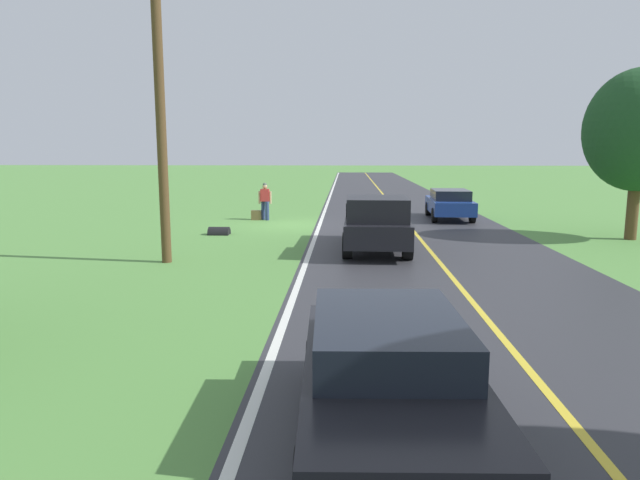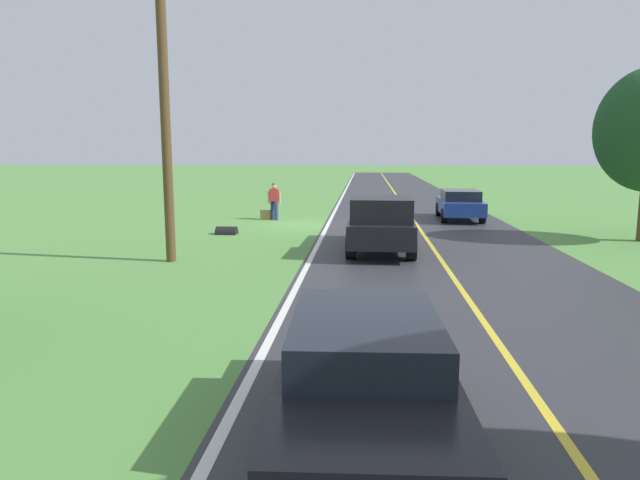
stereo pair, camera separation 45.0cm
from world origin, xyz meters
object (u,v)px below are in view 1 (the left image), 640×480
at_px(hitchhiker_walking, 265,199).
at_px(utility_pole_roadside, 160,112).
at_px(pickup_truck_passing, 376,221).
at_px(sedan_ahead_same_lane, 388,375).
at_px(suitcase_carried, 256,215).
at_px(tree_far_side_near, 640,130).
at_px(sedan_near_oncoming, 450,203).

bearing_deg(hitchhiker_walking, utility_pole_roadside, 82.09).
xyz_separation_m(pickup_truck_passing, sedan_ahead_same_lane, (0.50, 12.10, -0.21)).
height_order(suitcase_carried, sedan_ahead_same_lane, sedan_ahead_same_lane).
relative_size(suitcase_carried, utility_pole_roadside, 0.05).
relative_size(suitcase_carried, sedan_ahead_same_lane, 0.10).
height_order(tree_far_side_near, sedan_ahead_same_lane, tree_far_side_near).
distance_m(sedan_ahead_same_lane, utility_pole_roadside, 11.98).
distance_m(hitchhiker_walking, suitcase_carried, 0.86).
bearing_deg(sedan_near_oncoming, hitchhiker_walking, 4.65).
bearing_deg(sedan_ahead_same_lane, utility_pole_roadside, -60.02).
distance_m(tree_far_side_near, sedan_near_oncoming, 8.73).
bearing_deg(pickup_truck_passing, utility_pole_roadside, 19.34).
bearing_deg(suitcase_carried, pickup_truck_passing, 32.61).
bearing_deg(utility_pole_roadside, suitcase_carried, -95.65).
height_order(pickup_truck_passing, sedan_near_oncoming, pickup_truck_passing).
distance_m(sedan_ahead_same_lane, sedan_near_oncoming, 21.34).
distance_m(pickup_truck_passing, utility_pole_roadside, 7.39).
height_order(pickup_truck_passing, sedan_ahead_same_lane, pickup_truck_passing).
distance_m(sedan_near_oncoming, utility_pole_roadside, 15.35).
xyz_separation_m(suitcase_carried, pickup_truck_passing, (-5.22, 7.98, 0.74)).
xyz_separation_m(hitchhiker_walking, utility_pole_roadside, (1.42, 10.25, 3.33)).
relative_size(hitchhiker_walking, tree_far_side_near, 0.28).
xyz_separation_m(hitchhiker_walking, sedan_near_oncoming, (-8.72, -0.71, -0.23)).
relative_size(pickup_truck_passing, sedan_near_oncoming, 1.22).
relative_size(pickup_truck_passing, utility_pole_roadside, 0.63).
height_order(sedan_near_oncoming, utility_pole_roadside, utility_pole_roadside).
bearing_deg(sedan_near_oncoming, sedan_ahead_same_lane, 78.02).
xyz_separation_m(suitcase_carried, sedan_ahead_same_lane, (-4.71, 20.08, 0.53)).
bearing_deg(hitchhiker_walking, sedan_near_oncoming, -175.35).
bearing_deg(hitchhiker_walking, sedan_ahead_same_lane, 102.02).
distance_m(suitcase_carried, utility_pole_roadside, 11.00).
distance_m(suitcase_carried, tree_far_side_near, 16.00).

